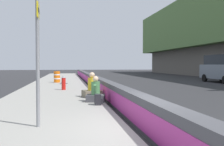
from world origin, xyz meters
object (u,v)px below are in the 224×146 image
(seated_person_middle, at_px, (92,89))
(backpack, at_px, (98,100))
(seated_person_foreground, at_px, (96,94))
(parked_car_fourth, at_px, (224,68))
(fire_hydrant, at_px, (64,82))
(route_sign_post, at_px, (38,41))
(construction_barrel, at_px, (57,77))

(seated_person_middle, bearing_deg, backpack, -179.98)
(seated_person_foreground, bearing_deg, backpack, 179.80)
(backpack, relative_size, parked_car_fourth, 0.08)
(fire_hydrant, distance_m, backpack, 6.30)
(parked_car_fourth, bearing_deg, seated_person_foreground, 130.40)
(route_sign_post, relative_size, seated_person_foreground, 3.46)
(seated_person_middle, relative_size, parked_car_fourth, 0.22)
(route_sign_post, xyz_separation_m, parked_car_fourth, (15.08, -14.80, -0.86))
(seated_person_foreground, relative_size, backpack, 2.60)
(route_sign_post, relative_size, backpack, 9.00)
(seated_person_foreground, xyz_separation_m, seated_person_middle, (1.49, 0.00, 0.04))
(route_sign_post, height_order, seated_person_middle, route_sign_post)
(route_sign_post, xyz_separation_m, seated_person_middle, (5.54, -1.83, -1.71))
(route_sign_post, height_order, backpack, route_sign_post)
(fire_hydrant, bearing_deg, seated_person_foreground, -165.53)
(construction_barrel, bearing_deg, seated_person_middle, -169.17)
(seated_person_middle, xyz_separation_m, construction_barrel, (10.42, 1.99, 0.12))
(route_sign_post, distance_m, construction_barrel, 16.04)
(fire_hydrant, height_order, construction_barrel, construction_barrel)
(seated_person_foreground, bearing_deg, fire_hydrant, 14.47)
(route_sign_post, distance_m, backpack, 4.09)
(fire_hydrant, relative_size, seated_person_middle, 0.76)
(route_sign_post, xyz_separation_m, construction_barrel, (15.96, 0.17, -1.59))
(backpack, height_order, parked_car_fourth, parked_car_fourth)
(backpack, distance_m, parked_car_fourth, 17.65)
(seated_person_foreground, height_order, construction_barrel, seated_person_foreground)
(seated_person_foreground, bearing_deg, construction_barrel, 9.52)
(seated_person_middle, xyz_separation_m, backpack, (-2.39, -0.00, -0.17))
(fire_hydrant, distance_m, construction_barrel, 6.70)
(seated_person_foreground, bearing_deg, parked_car_fourth, -49.60)
(route_sign_post, bearing_deg, seated_person_foreground, -24.39)
(parked_car_fourth, bearing_deg, construction_barrel, 86.62)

